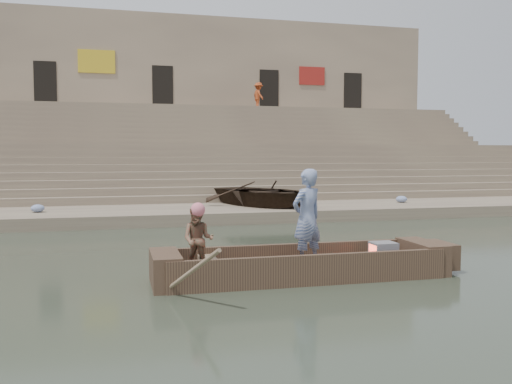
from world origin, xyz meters
name	(u,v)px	position (x,y,z in m)	size (l,w,h in m)	color
ground	(340,257)	(0.00, 0.00, 0.00)	(120.00, 120.00, 0.00)	#2C3628
lower_landing	(255,212)	(0.00, 8.00, 0.20)	(32.00, 4.00, 0.40)	gray
mid_landing	(218,173)	(0.00, 15.50, 1.40)	(32.00, 3.00, 2.80)	gray
upper_landing	(198,150)	(0.00, 22.50, 2.60)	(32.00, 3.00, 5.20)	gray
ghat_steps	(212,164)	(0.00, 17.19, 1.80)	(32.00, 11.00, 5.20)	gray
building_wall	(189,106)	(0.00, 26.50, 5.60)	(32.00, 5.07, 11.20)	tan
main_rowboat	(301,272)	(-1.56, -1.85, 0.11)	(5.00, 1.30, 0.22)	brown
rowboat_trim	(312,262)	(-1.36, -1.86, 0.31)	(6.04, 2.63, 1.87)	brown
standing_man	(307,218)	(-1.45, -1.81, 1.15)	(0.68, 0.44, 1.85)	navy
rowing_man	(198,240)	(-3.53, -1.90, 0.82)	(0.58, 0.45, 1.20)	#236944
television	(383,252)	(0.12, -1.85, 0.42)	(0.46, 0.42, 0.40)	slate
beached_rowboat	(264,193)	(0.41, 8.21, 0.87)	(3.26, 4.56, 0.94)	#2D2116
pedestrian	(258,96)	(3.87, 22.45, 6.03)	(1.07, 0.61, 1.65)	#9F3D1A
cloth_bundles	(246,202)	(-0.23, 8.45, 0.53)	(14.07, 1.77, 0.26)	#3F5999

